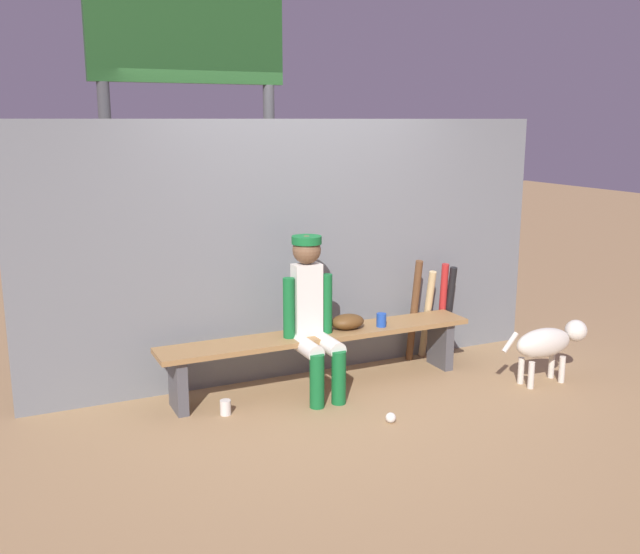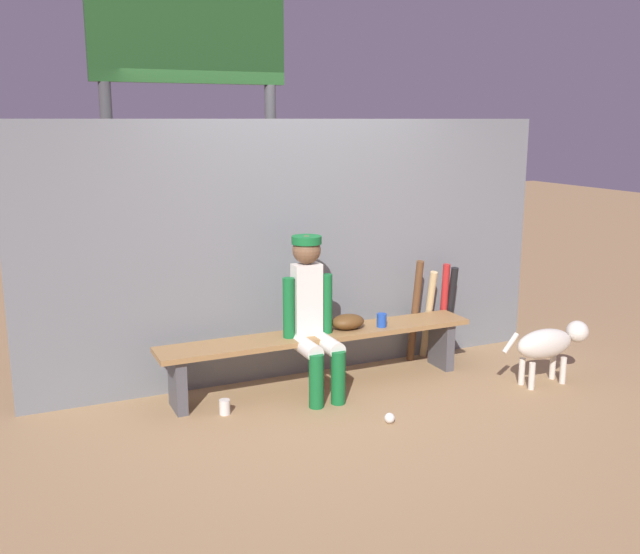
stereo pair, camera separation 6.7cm
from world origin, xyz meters
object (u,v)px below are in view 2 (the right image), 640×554
bat_wood_natural (428,315)px  bat_aluminum_red (444,311)px  baseball (390,418)px  dog (550,343)px  cup_on_ground (225,407)px  bat_aluminum_black (450,312)px  bat_wood_dark (415,311)px  scoreboard (199,96)px  baseball_glove (348,322)px  cup_on_bench (382,320)px  player_seated (312,311)px  dugout_bench (320,344)px

bat_wood_natural → bat_aluminum_red: bearing=-7.5°
baseball → dog: 1.60m
baseball → cup_on_ground: cup_on_ground is taller
bat_aluminum_black → baseball: 1.63m
bat_wood_dark → dog: bearing=-51.2°
baseball → scoreboard: (-0.75, 2.00, 2.26)m
cup_on_ground → bat_aluminum_black: bearing=10.4°
baseball_glove → cup_on_bench: (0.28, -0.06, -0.01)m
bat_wood_dark → cup_on_bench: (-0.48, -0.26, 0.04)m
player_seated → cup_on_bench: bearing=4.2°
cup_on_bench → dog: 1.37m
player_seated → baseball: bearing=-70.5°
bat_aluminum_black → baseball_glove: bearing=-170.5°
bat_wood_natural → scoreboard: bearing=152.6°
player_seated → bat_wood_natural: 1.34m
player_seated → cup_on_ground: size_ratio=11.22×
baseball_glove → bat_wood_dark: (0.76, 0.20, -0.05)m
bat_aluminum_red → scoreboard: 2.82m
bat_wood_natural → scoreboard: scoreboard is taller
bat_wood_dark → bat_wood_natural: size_ratio=1.13×
bat_wood_dark → scoreboard: 2.61m
baseball_glove → cup_on_bench: 0.29m
bat_wood_natural → baseball: size_ratio=11.07×
player_seated → cup_on_bench: 0.66m
baseball_glove → scoreboard: 2.28m
baseball_glove → cup_on_bench: size_ratio=2.55×
baseball_glove → bat_wood_natural: bat_wood_natural is taller
bat_aluminum_black → baseball: bearing=-139.1°
bat_wood_dark → bat_wood_natural: (0.16, 0.03, -0.05)m
bat_wood_natural → baseball: bat_wood_natural is taller
cup_on_bench → player_seated: bearing=-175.8°
bat_wood_dark → player_seated: bearing=-164.6°
bat_wood_natural → cup_on_bench: bat_wood_natural is taller
player_seated → bat_aluminum_black: 1.52m
baseball_glove → baseball: baseball_glove is taller
bat_wood_natural → bat_aluminum_black: bat_aluminum_black is taller
dugout_bench → bat_aluminum_red: size_ratio=3.01×
cup_on_bench → dugout_bench: bearing=173.6°
player_seated → baseball_glove: player_seated is taller
bat_aluminum_black → cup_on_ground: 2.28m
player_seated → dog: 1.95m
baseball → bat_aluminum_black: bearing=40.9°
baseball_glove → cup_on_ground: size_ratio=2.55×
player_seated → cup_on_bench: size_ratio=11.22×
bat_aluminum_black → scoreboard: bearing=153.9°
dog → cup_on_bench: bearing=152.2°
bat_wood_dark → bat_aluminum_red: size_ratio=1.07×
bat_wood_natural → cup_on_bench: 0.70m
player_seated → cup_on_ground: 0.97m
baseball → bat_aluminum_red: bearing=42.8°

